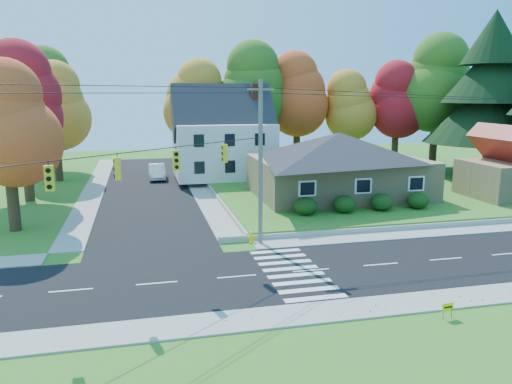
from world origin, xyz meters
TOP-DOWN VIEW (x-y plane):
  - ground at (0.00, 0.00)m, footprint 120.00×120.00m
  - road_main at (0.00, 0.00)m, footprint 90.00×8.00m
  - road_cross at (-8.00, 26.00)m, footprint 8.00×44.00m
  - sidewalk_north at (0.00, 5.00)m, footprint 90.00×2.00m
  - sidewalk_south at (0.00, -5.00)m, footprint 90.00×2.00m
  - lawn at (13.00, 21.00)m, footprint 30.00×30.00m
  - ranch_house at (8.00, 16.00)m, footprint 14.60×10.60m
  - colonial_house at (0.04, 28.00)m, footprint 10.40×8.40m
  - garage at (22.00, 11.99)m, footprint 7.30×6.30m
  - hedge_row at (7.50, 9.80)m, footprint 10.70×1.70m
  - traffic_infrastructure at (-0.15, 1.35)m, footprint 38.10×10.66m
  - tree_lot_0 at (-2.00, 34.00)m, footprint 6.72×6.72m
  - tree_lot_1 at (4.00, 33.00)m, footprint 7.84×7.84m
  - tree_lot_2 at (10.00, 34.00)m, footprint 7.28×7.28m
  - tree_lot_3 at (16.00, 33.00)m, footprint 6.16×6.16m
  - tree_lot_4 at (22.00, 32.00)m, footprint 6.72×6.72m
  - tree_lot_5 at (26.00, 30.00)m, footprint 8.40×8.40m
  - conifer_east_a at (27.00, 22.00)m, footprint 12.80×12.80m
  - tree_west_0 at (-17.00, 12.00)m, footprint 6.16×6.16m
  - tree_west_1 at (-18.00, 22.00)m, footprint 7.28×7.28m
  - tree_west_2 at (-17.00, 32.00)m, footprint 6.72×6.72m
  - tree_west_3 at (-19.00, 40.00)m, footprint 7.84×7.84m
  - white_car at (-6.84, 30.61)m, footprint 1.72×4.88m
  - fire_hydrant at (-1.97, 5.54)m, footprint 0.41×0.33m
  - yard_sign at (3.62, -6.66)m, footprint 0.55×0.09m

SIDE VIEW (x-z plane):
  - ground at x=0.00m, z-range 0.00..0.00m
  - road_main at x=0.00m, z-range 0.00..0.02m
  - road_cross at x=-8.00m, z-range 0.00..0.02m
  - sidewalk_north at x=0.00m, z-range 0.00..0.08m
  - sidewalk_south at x=0.00m, z-range 0.00..0.08m
  - lawn at x=13.00m, z-range 0.00..0.50m
  - fire_hydrant at x=-1.97m, z-range -0.02..0.72m
  - yard_sign at x=3.62m, z-range 0.14..0.82m
  - white_car at x=-6.84m, z-range 0.02..1.62m
  - hedge_row at x=7.50m, z-range 0.50..1.77m
  - garage at x=22.00m, z-range 0.54..5.14m
  - ranch_house at x=8.00m, z-range 0.57..5.97m
  - colonial_house at x=0.04m, z-range -0.22..9.38m
  - traffic_infrastructure at x=-0.15m, z-range 0.15..10.15m
  - tree_west_0 at x=-17.00m, z-range 1.42..12.89m
  - tree_lot_3 at x=16.00m, z-range 1.92..13.39m
  - tree_west_2 at x=-17.00m, z-range 1.55..14.06m
  - tree_lot_0 at x=-2.00m, z-range 2.05..14.56m
  - tree_lot_4 at x=22.00m, z-range 2.05..14.56m
  - tree_west_1 at x=-18.00m, z-range 1.68..15.24m
  - tree_lot_2 at x=10.00m, z-range 2.18..15.74m
  - tree_west_3 at x=-19.00m, z-range 1.81..16.41m
  - conifer_east_a at x=27.00m, z-range 0.91..17.87m
  - tree_lot_1 at x=4.00m, z-range 2.31..16.91m
  - tree_lot_5 at x=26.00m, z-range 2.45..18.09m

